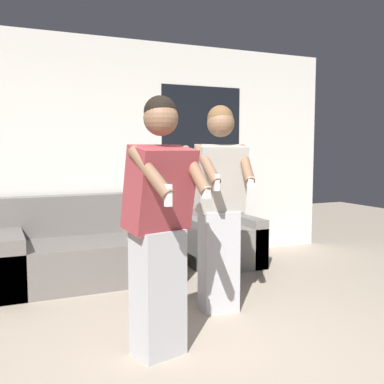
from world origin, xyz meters
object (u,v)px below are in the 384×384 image
object	(u,v)px
couch	(88,252)
person_right	(220,207)
armchair	(219,238)
person_left	(160,226)

from	to	relation	value
couch	person_right	bearing A→B (deg)	-58.91
armchair	person_right	bearing A→B (deg)	-117.23
armchair	person_left	xyz separation A→B (m)	(-1.50, -2.03, 0.57)
couch	person_right	world-z (taller)	person_right
armchair	person_left	world-z (taller)	person_left
couch	armchair	world-z (taller)	armchair
couch	armchair	bearing A→B (deg)	0.47
couch	person_right	xyz separation A→B (m)	(0.86, -1.42, 0.61)
armchair	person_right	distance (m)	1.72
couch	armchair	distance (m)	1.60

